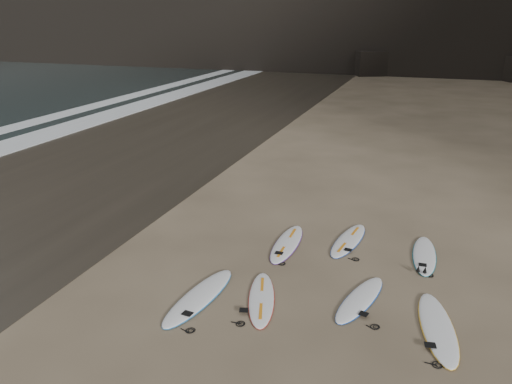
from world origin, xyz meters
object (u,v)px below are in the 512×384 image
surfboard_1 (261,298)px  surfboard_5 (287,243)px  surfboard_3 (438,327)px  surfboard_7 (424,255)px  surfboard_2 (360,299)px  surfboard_6 (349,240)px  surfboard_0 (199,296)px

surfboard_1 → surfboard_5: surfboard_5 is taller
surfboard_3 → surfboard_5: surfboard_3 is taller
surfboard_1 → surfboard_7: bearing=28.6°
surfboard_5 → surfboard_7: bearing=7.1°
surfboard_5 → surfboard_2: bearing=-44.7°
surfboard_1 → surfboard_6: surfboard_6 is taller
surfboard_2 → surfboard_7: surfboard_7 is taller
surfboard_6 → surfboard_5: bearing=-145.5°
surfboard_1 → surfboard_2: same height
surfboard_3 → surfboard_6: bearing=113.6°
surfboard_1 → surfboard_7: 4.88m
surfboard_1 → surfboard_2: (2.11, 0.72, -0.00)m
surfboard_0 → surfboard_6: bearing=63.2°
surfboard_3 → surfboard_6: 4.32m
surfboard_1 → surfboard_0: bearing=179.5°
surfboard_0 → surfboard_5: surfboard_0 is taller
surfboard_1 → surfboard_2: bearing=1.8°
surfboard_2 → surfboard_5: bearing=151.0°
surfboard_2 → surfboard_7: 3.06m
surfboard_0 → surfboard_5: bearing=78.0°
surfboard_5 → surfboard_7: (3.66, 0.53, -0.00)m
surfboard_1 → surfboard_6: size_ratio=0.94×
surfboard_1 → surfboard_7: size_ratio=0.98×
surfboard_6 → surfboard_7: surfboard_6 is taller
surfboard_3 → surfboard_6: size_ratio=1.06×
surfboard_2 → surfboard_6: 3.11m
surfboard_5 → surfboard_6: bearing=24.9°
surfboard_1 → surfboard_3: size_ratio=0.89×
surfboard_0 → surfboard_3: surfboard_0 is taller
surfboard_0 → surfboard_1: size_ratio=1.17×
surfboard_0 → surfboard_7: size_ratio=1.14×
surfboard_0 → surfboard_6: 4.94m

